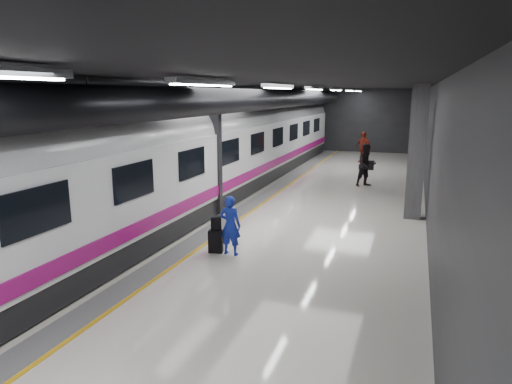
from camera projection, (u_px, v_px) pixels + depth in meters
The scene contains 9 objects.
ground at pixel (269, 221), 15.35m from camera, with size 40.00×40.00×0.00m, color silver.
platform_hall at pixel (270, 113), 15.57m from camera, with size 10.02×40.02×4.51m.
train at pixel (181, 155), 15.96m from camera, with size 3.05×38.00×4.05m.
traveler_main at pixel (230, 225), 11.96m from camera, with size 0.58×0.38×1.59m, color blue.
suitcase_main at pixel (216, 241), 12.22m from camera, with size 0.38×0.24×0.61m, color black.
shoulder_bag at pixel (216, 223), 12.15m from camera, with size 0.28×0.15×0.37m, color black.
traveler_far_a at pixel (367, 165), 20.88m from camera, with size 0.95×0.74×1.95m, color black.
traveler_far_b at pixel (363, 147), 28.04m from camera, with size 1.12×0.47×1.91m, color maroon.
suitcase_far at pixel (371, 165), 25.54m from camera, with size 0.35×0.23×0.51m, color black.
Camera 1 is at (4.48, -14.11, 4.18)m, focal length 32.00 mm.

